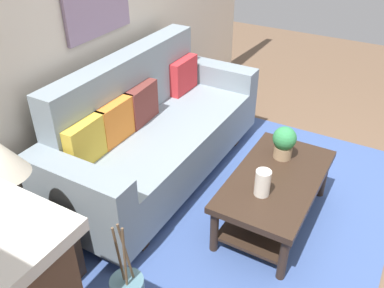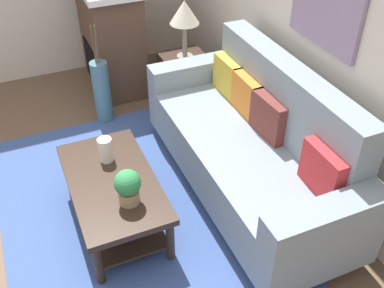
{
  "view_description": "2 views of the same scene",
  "coord_description": "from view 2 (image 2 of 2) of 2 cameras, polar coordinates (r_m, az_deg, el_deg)",
  "views": [
    {
      "loc": [
        -2.38,
        -0.28,
        2.26
      ],
      "look_at": [
        -0.18,
        0.98,
        0.6
      ],
      "focal_mm": 38.42,
      "sensor_mm": 36.0,
      "label": 1
    },
    {
      "loc": [
        2.38,
        -0.06,
        2.58
      ],
      "look_at": [
        0.03,
        0.96,
        0.61
      ],
      "focal_mm": 41.98,
      "sensor_mm": 36.0,
      "label": 2
    }
  ],
  "objects": [
    {
      "name": "ground_plane",
      "position": [
        3.51,
        -15.01,
        -11.45
      ],
      "size": [
        9.27,
        9.27,
        0.0
      ],
      "primitive_type": "plane",
      "color": "brown"
    },
    {
      "name": "wall_back",
      "position": [
        3.38,
        16.87,
        14.67
      ],
      "size": [
        5.27,
        0.1,
        2.7
      ],
      "primitive_type": "cube",
      "color": "beige",
      "rests_on": "ground_plane"
    },
    {
      "name": "area_rug",
      "position": [
        3.55,
        -7.08,
        -9.27
      ],
      "size": [
        2.85,
        1.96,
        0.01
      ],
      "primitive_type": "cube",
      "color": "#3D5693",
      "rests_on": "ground_plane"
    },
    {
      "name": "couch",
      "position": [
        3.53,
        7.65,
        -0.36
      ],
      "size": [
        2.17,
        0.84,
        1.08
      ],
      "color": "gray",
      "rests_on": "ground_plane"
    },
    {
      "name": "throw_pillow_mustard",
      "position": [
        3.93,
        4.71,
        8.53
      ],
      "size": [
        0.36,
        0.13,
        0.32
      ],
      "primitive_type": "cube",
      "rotation": [
        0.0,
        0.0,
        0.03
      ],
      "color": "gold",
      "rests_on": "couch"
    },
    {
      "name": "throw_pillow_orange",
      "position": [
        3.68,
        7.1,
        6.16
      ],
      "size": [
        0.36,
        0.12,
        0.32
      ],
      "primitive_type": "cube",
      "rotation": [
        0.0,
        0.0,
        0.0
      ],
      "color": "orange",
      "rests_on": "couch"
    },
    {
      "name": "throw_pillow_maroon",
      "position": [
        3.44,
        9.82,
        3.44
      ],
      "size": [
        0.37,
        0.14,
        0.32
      ],
      "primitive_type": "cube",
      "rotation": [
        0.0,
        0.0,
        0.06
      ],
      "color": "brown",
      "rests_on": "couch"
    },
    {
      "name": "throw_pillow_crimson",
      "position": [
        3.02,
        16.41,
        -3.24
      ],
      "size": [
        0.36,
        0.12,
        0.32
      ],
      "primitive_type": "cube",
      "rotation": [
        0.0,
        0.0,
        -0.01
      ],
      "color": "red",
      "rests_on": "couch"
    },
    {
      "name": "coffee_table",
      "position": [
        3.33,
        -9.94,
        -5.95
      ],
      "size": [
        1.1,
        0.6,
        0.43
      ],
      "color": "#332319",
      "rests_on": "ground_plane"
    },
    {
      "name": "tabletop_vase",
      "position": [
        3.38,
        -10.92,
        -0.71
      ],
      "size": [
        0.11,
        0.11,
        0.19
      ],
      "primitive_type": "cylinder",
      "color": "white",
      "rests_on": "coffee_table"
    },
    {
      "name": "potted_plant_tabletop",
      "position": [
        2.98,
        -8.14,
        -5.33
      ],
      "size": [
        0.18,
        0.18,
        0.26
      ],
      "color": "tan",
      "rests_on": "coffee_table"
    },
    {
      "name": "side_table",
      "position": [
        4.64,
        -0.87,
        7.87
      ],
      "size": [
        0.44,
        0.44,
        0.56
      ],
      "primitive_type": "cube",
      "color": "#332319",
      "rests_on": "ground_plane"
    },
    {
      "name": "table_lamp",
      "position": [
        4.34,
        -0.96,
        16.1
      ],
      "size": [
        0.28,
        0.28,
        0.57
      ],
      "color": "gray",
      "rests_on": "side_table"
    },
    {
      "name": "fireplace",
      "position": [
        4.99,
        -10.2,
        13.42
      ],
      "size": [
        1.02,
        0.58,
        1.16
      ],
      "color": "brown",
      "rests_on": "ground_plane"
    },
    {
      "name": "floor_vase",
      "position": [
        4.48,
        -11.36,
        6.47
      ],
      "size": [
        0.17,
        0.17,
        0.64
      ],
      "primitive_type": "cylinder",
      "color": "slate",
      "rests_on": "ground_plane"
    },
    {
      "name": "floor_vase_branch_a",
      "position": [
        4.23,
        -12.12,
        12.13
      ],
      "size": [
        0.04,
        0.04,
        0.36
      ],
      "primitive_type": "cylinder",
      "rotation": [
        -0.08,
        -0.09,
        0.0
      ],
      "color": "brown",
      "rests_on": "floor_vase"
    },
    {
      "name": "floor_vase_branch_b",
      "position": [
        4.26,
        -11.98,
        12.34
      ],
      "size": [
        0.04,
        0.02,
        0.36
      ],
      "primitive_type": "cylinder",
      "rotation": [
        -0.01,
        -0.07,
        0.0
      ],
      "color": "brown",
      "rests_on": "floor_vase"
    },
    {
      "name": "floor_vase_branch_c",
      "position": [
        4.26,
        -12.44,
        12.24
      ],
      "size": [
        0.02,
        0.02,
        0.36
      ],
      "primitive_type": "cylinder",
      "rotation": [
        0.01,
        0.03,
        0.0
      ],
      "color": "brown",
      "rests_on": "floor_vase"
    },
    {
      "name": "framed_painting",
      "position": [
        3.26,
        16.76,
        16.92
      ],
      "size": [
        0.71,
        0.03,
        0.61
      ],
      "primitive_type": "cube",
      "color": "gray"
    }
  ]
}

